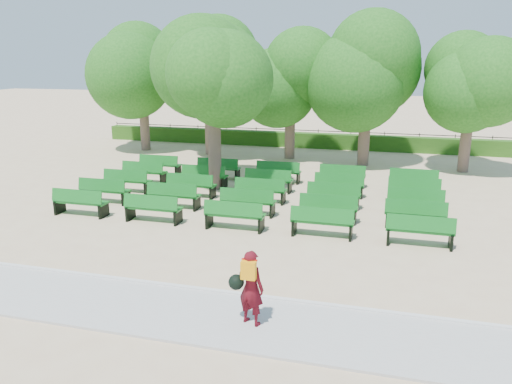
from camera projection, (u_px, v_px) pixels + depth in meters
ground at (233, 212)px, 18.07m from camera, size 120.00×120.00×0.00m
paving at (132, 307)px, 11.17m from camera, size 30.00×2.20×0.06m
curb at (155, 284)px, 12.23m from camera, size 30.00×0.12×0.10m
hedge at (301, 140)px, 30.99m from camera, size 26.00×0.70×0.90m
fence at (302, 146)px, 31.48m from camera, size 26.00×0.10×1.02m
tree_line at (288, 159)px, 27.38m from camera, size 21.80×6.80×7.04m
bench_array at (260, 199)px, 19.34m from camera, size 1.98×0.70×1.23m
tree_among at (213, 83)px, 20.19m from camera, size 4.44×4.44×6.43m
person at (250, 286)px, 10.21m from camera, size 0.81×0.56×1.62m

